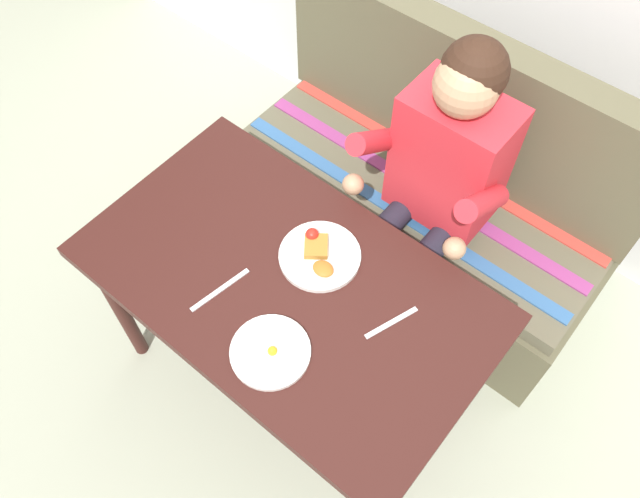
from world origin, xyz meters
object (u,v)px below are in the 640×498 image
Objects in this scene: couch at (421,202)px; person at (437,176)px; knife at (220,290)px; table at (288,295)px; fork at (391,323)px; plate_eggs at (270,352)px; plate_breakfast at (319,255)px.

person is at bearing -55.69° from couch.
table is at bearing 58.19° from knife.
knife is at bearing -133.29° from fork.
fork is at bearing 54.62° from plate_eggs.
person is 0.79m from plate_eggs.
knife is (-0.15, -0.27, -0.01)m from plate_breakfast.
fork is (0.20, 0.28, -0.01)m from plate_eggs.
plate_eggs is 0.24m from knife.
plate_breakfast reaches higher than knife.
plate_breakfast is at bearing 106.39° from plate_eggs.
plate_eggs is (-0.01, -0.79, -0.00)m from person.
fork and knife have the same top height.
fork is at bearing -7.93° from plate_breakfast.
table is 5.51× the size of plate_eggs.
plate_eggs is at bearing -83.25° from couch.
fork is at bearing -69.36° from person.
person is 6.06× the size of knife.
fork reaches higher than table.
person is 0.77m from knife.
plate_breakfast is 0.33m from plate_eggs.
person is (0.12, 0.59, 0.09)m from table.
couch is 0.46m from person.
person reaches higher than couch.
plate_eggs is (0.11, -0.20, 0.09)m from table.
knife is (-0.44, -0.23, 0.00)m from fork.
fork is at bearing 36.69° from knife.
table is 0.21m from knife.
person is 5.03× the size of plate_breakfast.
plate_eggs is at bearing -106.01° from fork.
table is 0.83m from couch.
person is 0.54m from fork.
table is at bearing -101.44° from person.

